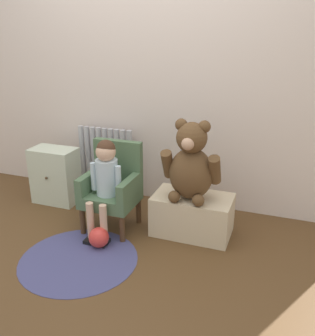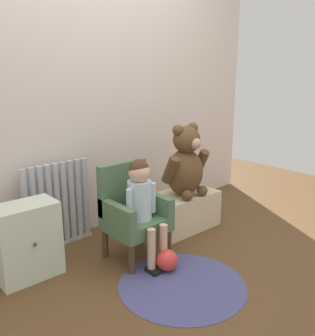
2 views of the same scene
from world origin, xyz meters
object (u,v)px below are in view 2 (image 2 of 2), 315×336
Objects in this scene: small_dresser at (27,241)px; floor_rug at (182,285)px; large_teddy_bear at (186,164)px; toy_ball at (167,260)px; child_figure at (142,196)px; child_armchair at (132,211)px; low_bench at (183,211)px; radiator at (58,205)px.

floor_rug is (0.69, -0.76, -0.25)m from small_dresser.
large_teddy_bear is 4.02× the size of toy_ball.
small_dresser is at bearing 154.29° from child_figure.
child_armchair is 1.15× the size of large_teddy_bear.
toy_ball is (-0.59, -0.43, -0.08)m from low_bench.
radiator is 0.73m from child_figure.
radiator is at bearing 37.77° from small_dresser.
small_dresser is at bearing 132.17° from floor_rug.
toy_ball is (0.04, -0.33, -0.27)m from child_armchair.
child_figure reaches higher than small_dresser.
large_teddy_bear is (1.32, -0.16, 0.32)m from small_dresser.
small_dresser is 0.74× the size of child_armchair.
low_bench is (0.96, -0.41, -0.17)m from radiator.
large_teddy_bear is at bearing -112.31° from low_bench.
toy_ball is at bearing -80.04° from child_figure.
radiator is 0.80× the size of floor_rug.
large_teddy_bear is at bearing 6.42° from child_armchair.
large_teddy_bear reaches higher than floor_rug.
toy_ball is (0.05, 0.20, 0.07)m from floor_rug.
radiator is 0.48m from small_dresser.
small_dresser reaches higher than toy_ball.
small_dresser reaches higher than floor_rug.
small_dresser is (-0.37, -0.29, -0.07)m from radiator.
toy_ball is at bearing -83.34° from child_armchair.
radiator is 0.96m from toy_ball.
child_figure is at bearing 99.96° from toy_ball.
floor_rug is at bearing -91.53° from child_armchair.
small_dresser is at bearing 162.02° from child_armchair.
child_figure reaches higher than toy_ball.
radiator is 1.10× the size of large_teddy_bear.
radiator is at bearing 156.70° from low_bench.
child_figure reaches higher than low_bench.
child_figure reaches higher than child_armchair.
child_figure is at bearing 88.06° from floor_rug.
floor_rug is at bearing -136.35° from large_teddy_bear.
low_bench reaches higher than floor_rug.
large_teddy_bear reaches higher than low_bench.
child_armchair is at bearing -17.98° from small_dresser.
child_armchair reaches higher than toy_ball.
low_bench is at bearing 36.14° from toy_ball.
child_figure is 4.98× the size of toy_ball.
large_teddy_bear reaches higher than toy_ball.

